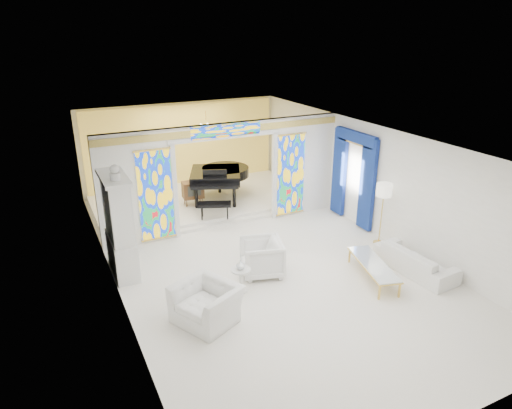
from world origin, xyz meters
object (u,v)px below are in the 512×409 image
armchair_left (206,304)px  tv_console (193,190)px  china_cabinet (119,226)px  armchair_right (262,257)px  sofa (415,260)px  grand_piano (220,175)px  coffee_table (373,264)px

armchair_left → tv_console: 5.94m
china_cabinet → armchair_right: china_cabinet is taller
china_cabinet → armchair_left: 2.98m
armchair_right → sofa: 3.62m
tv_console → armchair_left: bearing=-100.6°
armchair_right → sofa: armchair_right is taller
china_cabinet → armchair_right: bearing=-27.7°
armchair_left → grand_piano: size_ratio=0.39×
grand_piano → sofa: bearing=-45.9°
armchair_right → tv_console: size_ratio=1.27×
china_cabinet → sofa: china_cabinet is taller
grand_piano → tv_console: 1.05m
china_cabinet → coffee_table: size_ratio=1.45×
armchair_right → grand_piano: grand_piano is taller
china_cabinet → tv_console: 4.13m
coffee_table → tv_console: size_ratio=2.53×
sofa → tv_console: (-3.41, 6.02, 0.37)m
armchair_right → grand_piano: (0.87, 4.70, 0.54)m
coffee_table → grand_piano: grand_piano is taller
armchair_left → tv_console: bearing=137.8°
china_cabinet → armchair_left: size_ratio=2.31×
coffee_table → grand_piano: bearing=102.2°
grand_piano → coffee_table: bearing=-55.0°
china_cabinet → sofa: size_ratio=1.36×
armchair_left → sofa: armchair_left is taller
armchair_left → tv_console: tv_console is taller
armchair_left → armchair_right: size_ratio=1.26×
china_cabinet → armchair_right: size_ratio=2.90×
armchair_left → sofa: size_ratio=0.59×
coffee_table → sofa: bearing=-8.3°
coffee_table → tv_console: 6.30m
armchair_right → coffee_table: 2.55m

